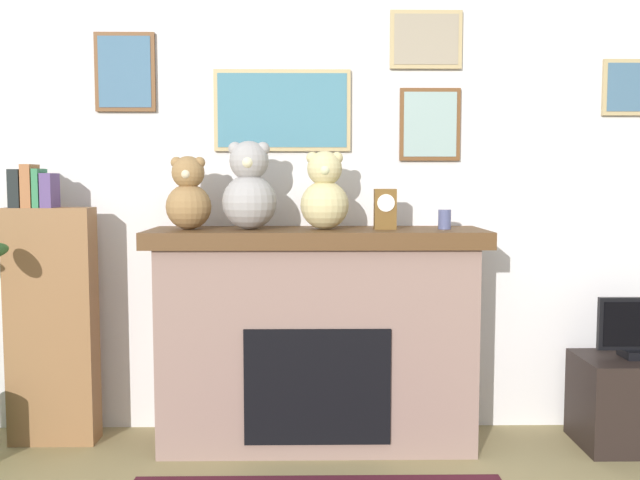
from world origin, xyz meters
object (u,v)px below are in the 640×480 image
candle_jar (445,219)px  teddy_bear_grey (249,190)px  teddy_bear_brown (325,194)px  mantel_clock (385,209)px  bookshelf (51,318)px  teddy_bear_tan (189,197)px  fireplace (317,336)px

candle_jar → teddy_bear_grey: (-0.95, -0.00, 0.14)m
teddy_bear_grey → teddy_bear_brown: 0.36m
candle_jar → mantel_clock: size_ratio=0.49×
candle_jar → mantel_clock: (-0.29, -0.00, 0.05)m
bookshelf → teddy_bear_tan: bearing=-4.3°
candle_jar → teddy_bear_tan: teddy_bear_tan is taller
mantel_clock → teddy_bear_tan: (-0.95, 0.00, 0.06)m
teddy_bear_tan → teddy_bear_brown: (0.66, -0.00, 0.01)m
candle_jar → mantel_clock: bearing=-179.8°
teddy_bear_brown → mantel_clock: bearing=-0.1°
mantel_clock → teddy_bear_grey: size_ratio=0.46×
teddy_bear_tan → teddy_bear_grey: (0.29, -0.00, 0.03)m
mantel_clock → candle_jar: bearing=0.2°
mantel_clock → teddy_bear_grey: (-0.66, 0.00, 0.09)m
fireplace → candle_jar: bearing=-1.6°
fireplace → candle_jar: size_ratio=17.17×
teddy_bear_grey → mantel_clock: bearing=-0.0°
teddy_bear_brown → teddy_bear_grey: bearing=-180.0°
fireplace → bookshelf: 1.32m
fireplace → candle_jar: (0.62, -0.02, 0.58)m
fireplace → teddy_bear_tan: 0.93m
fireplace → mantel_clock: size_ratio=8.34×
teddy_bear_grey → fireplace: bearing=3.2°
fireplace → teddy_bear_tan: (-0.62, -0.02, 0.69)m
mantel_clock → teddy_bear_brown: 0.30m
mantel_clock → teddy_bear_grey: teddy_bear_grey is taller
bookshelf → teddy_bear_tan: 0.92m
teddy_bear_tan → teddy_bear_brown: 0.66m
bookshelf → teddy_bear_brown: size_ratio=3.66×
fireplace → candle_jar: 0.85m
teddy_bear_tan → fireplace: bearing=1.7°
candle_jar → teddy_bear_grey: bearing=-180.0°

